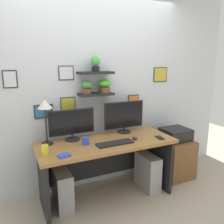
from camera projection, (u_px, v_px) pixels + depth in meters
ground_plane at (107, 196)px, 2.93m from camera, size 8.00×8.00×0.00m
back_wall_assembly at (93, 87)px, 3.01m from camera, size 4.40×0.24×2.70m
desk at (105, 155)px, 2.86m from camera, size 1.65×0.68×0.75m
monitor_left at (72, 124)px, 2.76m from camera, size 0.56×0.18×0.38m
monitor_right at (124, 116)px, 3.05m from camera, size 0.57×0.18×0.42m
keyboard at (115, 143)px, 2.66m from camera, size 0.44×0.14×0.02m
computer_mouse at (135, 138)px, 2.82m from camera, size 0.06×0.09×0.03m
desk_lamp at (45, 109)px, 2.56m from camera, size 0.17×0.17×0.53m
cell_phone at (160, 138)px, 2.87m from camera, size 0.09×0.15×0.01m
coffee_mug at (86, 141)px, 2.64m from camera, size 0.08×0.08×0.09m
scissors_tray at (64, 156)px, 2.31m from camera, size 0.14×0.11×0.02m
water_cup at (45, 150)px, 2.34m from camera, size 0.07×0.07×0.11m
drawer_cabinet at (174, 158)px, 3.42m from camera, size 0.44×0.50×0.56m
printer at (176, 134)px, 3.34m from camera, size 0.38×0.34×0.17m
computer_tower_left at (62, 189)px, 2.69m from camera, size 0.18×0.40×0.45m
computer_tower_right at (148, 171)px, 3.09m from camera, size 0.18×0.40×0.47m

